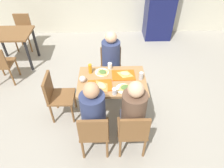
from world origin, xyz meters
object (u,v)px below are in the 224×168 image
at_px(pizza_slice_a, 102,86).
at_px(soda_can, 141,76).
at_px(chair_near_left, 94,132).
at_px(plastic_cup_a, 110,66).
at_px(background_chair_near, 0,63).
at_px(tray_red_far, 123,75).
at_px(person_in_brown_jacket, 133,111).
at_px(background_chair_far, 23,29).
at_px(chair_near_right, 133,131).
at_px(person_far_side, 111,59).
at_px(paper_plate_center, 102,72).
at_px(chair_left_end, 56,94).
at_px(condiment_bottle, 90,69).
at_px(paper_plate_near_edge, 123,89).
at_px(foil_bundle, 83,79).
at_px(chair_far_side, 111,66).
at_px(background_table, 11,38).
at_px(pizza_slice_b, 125,74).
at_px(drink_fridge, 161,2).
at_px(main_table, 112,86).
at_px(pizza_slice_c, 103,72).
at_px(tray_red_near, 100,86).
at_px(pizza_slice_d, 125,87).
at_px(plastic_cup_b, 114,91).
at_px(person_in_red, 93,112).

xyz_separation_m(pizza_slice_a, soda_can, (0.60, 0.17, 0.04)).
relative_size(chair_near_left, plastic_cup_a, 8.47).
bearing_deg(background_chair_near, tray_red_far, -18.88).
xyz_separation_m(person_in_brown_jacket, tray_red_far, (-0.08, 0.71, 0.03)).
height_order(plastic_cup_a, background_chair_far, plastic_cup_a).
xyz_separation_m(chair_near_right, plastic_cup_a, (-0.29, 1.05, 0.32)).
distance_m(background_chair_near, background_chair_far, 1.47).
xyz_separation_m(person_far_side, paper_plate_center, (-0.16, -0.41, 0.03)).
relative_size(chair_left_end, pizza_slice_a, 3.10).
xyz_separation_m(condiment_bottle, background_chair_far, (-1.81, 2.17, -0.35)).
height_order(condiment_bottle, background_chair_near, condiment_bottle).
distance_m(paper_plate_near_edge, foil_bundle, 0.63).
distance_m(chair_far_side, background_table, 2.33).
bearing_deg(plastic_cup_a, person_in_brown_jacket, -72.52).
height_order(pizza_slice_b, plastic_cup_a, plastic_cup_a).
distance_m(pizza_slice_a, drink_fridge, 3.35).
bearing_deg(main_table, pizza_slice_a, -136.24).
xyz_separation_m(tray_red_far, pizza_slice_c, (-0.33, 0.08, 0.01)).
bearing_deg(tray_red_near, pizza_slice_d, -9.74).
bearing_deg(person_far_side, soda_can, -52.90).
bearing_deg(plastic_cup_b, main_table, 94.86).
bearing_deg(tray_red_far, pizza_slice_c, 166.45).
height_order(person_in_red, tray_red_near, person_in_red).
bearing_deg(person_in_brown_jacket, foil_bundle, 140.22).
bearing_deg(paper_plate_center, drink_fridge, 60.72).
relative_size(main_table, paper_plate_near_edge, 4.75).
bearing_deg(paper_plate_near_edge, person_far_side, 101.03).
height_order(pizza_slice_c, drink_fridge, drink_fridge).
bearing_deg(person_in_brown_jacket, pizza_slice_d, 100.41).
bearing_deg(pizza_slice_a, paper_plate_center, 89.81).
bearing_deg(person_in_red, person_in_brown_jacket, 0.00).
height_order(soda_can, foil_bundle, soda_can).
xyz_separation_m(pizza_slice_d, background_chair_near, (-2.33, 1.09, -0.29)).
distance_m(person_in_red, pizza_slice_d, 0.61).
distance_m(chair_near_left, person_far_side, 1.40).
bearing_deg(pizza_slice_d, chair_far_side, 101.18).
distance_m(person_far_side, drink_fridge, 2.62).
distance_m(tray_red_near, pizza_slice_a, 0.04).
relative_size(paper_plate_center, drink_fridge, 0.12).
xyz_separation_m(person_in_red, plastic_cup_a, (0.24, 0.91, 0.08)).
relative_size(tray_red_far, condiment_bottle, 2.25).
xyz_separation_m(paper_plate_near_edge, pizza_slice_d, (0.03, 0.01, 0.01)).
distance_m(tray_red_near, background_table, 2.64).
xyz_separation_m(chair_far_side, paper_plate_near_edge, (0.16, -0.94, 0.28)).
relative_size(main_table, pizza_slice_b, 4.27).
distance_m(tray_red_near, background_chair_far, 3.19).
distance_m(tray_red_near, plastic_cup_a, 0.46).
height_order(pizza_slice_b, foil_bundle, foil_bundle).
bearing_deg(pizza_slice_c, background_chair_far, 132.48).
distance_m(chair_left_end, paper_plate_center, 0.82).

